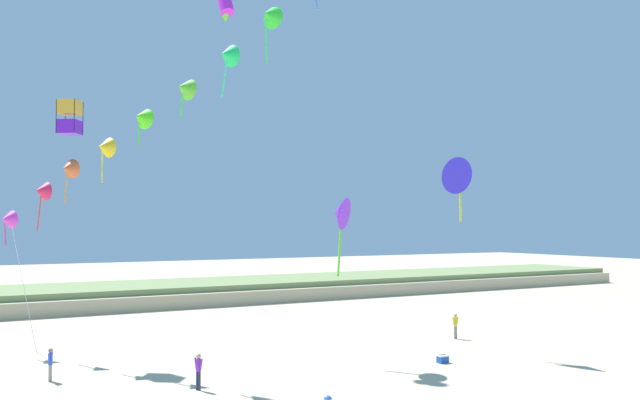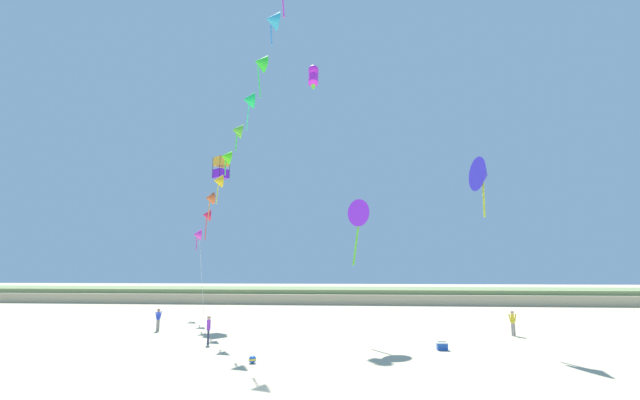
# 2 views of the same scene
# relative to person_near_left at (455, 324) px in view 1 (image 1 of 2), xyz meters

# --- Properties ---
(dune_ridge) EXTENTS (120.00, 13.21, 1.83)m
(dune_ridge) POSITION_rel_person_near_left_xyz_m (-13.37, 30.54, -0.05)
(dune_ridge) COLOR #BFAE8B
(dune_ridge) RESTS_ON ground
(person_near_left) EXTENTS (0.58, 0.23, 1.65)m
(person_near_left) POSITION_rel_person_near_left_xyz_m (0.00, 0.00, 0.00)
(person_near_left) COLOR gray
(person_near_left) RESTS_ON ground
(person_near_right) EXTENTS (0.31, 0.53, 1.58)m
(person_near_right) POSITION_rel_person_near_left_xyz_m (-24.97, 0.16, -0.04)
(person_near_right) COLOR gray
(person_near_right) RESTS_ON ground
(person_mid_center) EXTENTS (0.26, 0.57, 1.65)m
(person_mid_center) POSITION_rel_person_near_left_xyz_m (-19.37, -4.99, -0.00)
(person_mid_center) COLOR #282D4C
(person_mid_center) RESTS_ON ground
(kite_banner_string) EXTENTS (19.11, 31.12, 25.60)m
(kite_banner_string) POSITION_rel_person_near_left_xyz_m (-17.14, -4.86, 15.50)
(kite_banner_string) COLOR #E13BCA
(large_kite_low_lead) EXTENTS (0.94, 1.50, 2.37)m
(large_kite_low_lead) POSITION_rel_person_near_left_xyz_m (-14.16, 5.26, 20.66)
(large_kite_low_lead) COLOR #CC24E3
(large_kite_mid_trail) EXTENTS (1.59, 1.59, 2.00)m
(large_kite_mid_trail) POSITION_rel_person_near_left_xyz_m (-23.10, 7.39, 12.91)
(large_kite_mid_trail) COLOR #671AD5
(large_kite_high_solo) EXTENTS (1.38, 2.39, 3.90)m
(large_kite_high_solo) POSITION_rel_person_near_left_xyz_m (-2.34, -3.26, 9.46)
(large_kite_high_solo) COLOR #3428CE
(large_kite_outer_drift) EXTENTS (1.98, 1.84, 4.44)m
(large_kite_outer_drift) POSITION_rel_person_near_left_xyz_m (-10.45, -2.61, 7.16)
(large_kite_outer_drift) COLOR #8122F0
(beach_cooler) EXTENTS (0.58, 0.41, 0.46)m
(beach_cooler) POSITION_rel_person_near_left_xyz_m (-5.78, -5.67, -0.74)
(beach_cooler) COLOR blue
(beach_cooler) RESTS_ON ground
(beach_ball) EXTENTS (0.36, 0.36, 0.36)m
(beach_ball) POSITION_rel_person_near_left_xyz_m (-15.45, -9.91, -0.78)
(beach_ball) COLOR blue
(beach_ball) RESTS_ON ground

